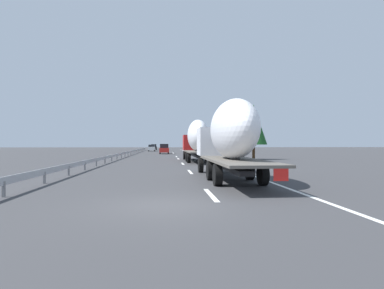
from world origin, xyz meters
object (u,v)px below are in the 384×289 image
Objects in this scene: truck_lead at (197,139)px; truck_trailing at (229,136)px; car_black_suv at (154,147)px; car_red_compact at (164,149)px; road_sign at (200,142)px; car_white_van at (152,148)px.

truck_lead reaches higher than truck_trailing.
car_red_compact is at bearing -175.28° from car_black_suv.
car_black_suv is at bearing 4.72° from car_red_compact.
truck_lead is at bearing -172.42° from car_red_compact.
car_black_suv is at bearing 4.65° from truck_trailing.
truck_lead is at bearing 172.67° from road_sign.
car_black_suv is 45.66m from road_sign.
road_sign reaches higher than car_white_van.
truck_lead is at bearing 0.00° from truck_trailing.
car_red_compact is at bearing 61.78° from road_sign.
truck_trailing is at bearing -175.35° from car_black_suv.
road_sign is at bearing -167.13° from car_black_suv.
truck_lead is 4.14× the size of road_sign.
road_sign is (-25.66, -10.15, 1.36)m from car_white_van.
truck_trailing reaches higher than car_white_van.
car_black_suv is (68.59, 7.06, -1.63)m from truck_lead.
truck_lead is at bearing -171.93° from car_white_van.
truck_lead is 3.11× the size of car_white_van.
truck_lead is 28.03m from car_red_compact.
road_sign is (-3.64, -6.79, 1.29)m from car_red_compact.
truck_lead reaches higher than car_red_compact.
car_white_van is at bearing 8.69° from car_red_compact.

